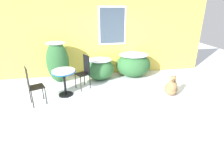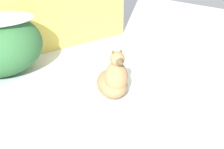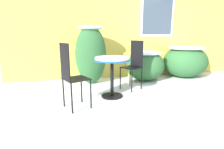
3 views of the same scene
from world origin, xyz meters
name	(u,v)px [view 3 (image 3 of 3)]	position (x,y,z in m)	size (l,w,h in m)	color
ground_plane	(192,100)	(0.00, 0.00, 0.00)	(16.00, 16.00, 0.00)	white
house_wall	(148,27)	(0.01, 2.20, 1.46)	(8.00, 0.10, 2.88)	#DBC14C
shrub_left	(91,54)	(-1.74, 1.65, 0.77)	(0.77, 0.61, 1.46)	#2D6033
shrub_middle	(146,65)	(-0.28, 1.59, 0.44)	(1.02, 0.88, 0.81)	#2D6033
shrub_right	(185,61)	(1.02, 1.71, 0.49)	(1.31, 1.10, 0.92)	#2D6033
patio_table	(112,65)	(-1.45, 0.54, 0.65)	(0.69, 0.69, 0.80)	black
patio_chair_near_table	(134,63)	(-0.85, 0.97, 0.60)	(0.52, 0.52, 1.10)	black
patio_chair_far_side	(71,74)	(-2.23, 0.11, 0.60)	(0.50, 0.50, 1.10)	black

